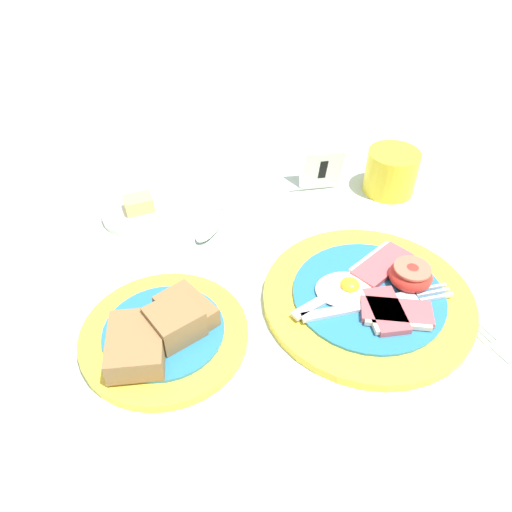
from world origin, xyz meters
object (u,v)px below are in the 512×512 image
at_px(breakfast_plate, 371,296).
at_px(sugar_cup, 391,171).
at_px(bread_plate, 163,332).
at_px(teaspoon_by_saucer, 218,217).
at_px(butter_dish, 140,211).
at_px(teaspoon_near_cup, 179,268).
at_px(number_card, 320,167).

bearing_deg(breakfast_plate, sugar_cup, 64.03).
height_order(bread_plate, teaspoon_by_saucer, bread_plate).
bearing_deg(breakfast_plate, butter_dish, 140.56).
bearing_deg(sugar_cup, teaspoon_near_cup, -159.12).
xyz_separation_m(sugar_cup, butter_dish, (-0.38, 0.00, -0.03)).
height_order(number_card, teaspoon_by_saucer, number_card).
height_order(butter_dish, teaspoon_near_cup, butter_dish).
xyz_separation_m(bread_plate, teaspoon_near_cup, (0.02, 0.11, -0.01)).
relative_size(sugar_cup, teaspoon_by_saucer, 0.45).
height_order(breakfast_plate, teaspoon_near_cup, breakfast_plate).
distance_m(butter_dish, number_card, 0.28).
distance_m(butter_dish, teaspoon_near_cup, 0.14).
xyz_separation_m(sugar_cup, teaspoon_by_saucer, (-0.27, -0.03, -0.03)).
distance_m(butter_dish, teaspoon_by_saucer, 0.12).
bearing_deg(bread_plate, teaspoon_near_cup, 78.39).
bearing_deg(sugar_cup, teaspoon_by_saucer, -173.83).
distance_m(bread_plate, number_card, 0.37).
bearing_deg(number_card, sugar_cup, -12.98).
relative_size(sugar_cup, number_card, 1.07).
relative_size(butter_dish, number_card, 1.50).
relative_size(sugar_cup, butter_dish, 0.71).
bearing_deg(sugar_cup, bread_plate, -146.01).
relative_size(breakfast_plate, sugar_cup, 3.22).
height_order(breakfast_plate, butter_dish, breakfast_plate).
bearing_deg(number_card, bread_plate, -132.20).
distance_m(sugar_cup, teaspoon_near_cup, 0.36).
bearing_deg(teaspoon_near_cup, number_card, 142.87).
bearing_deg(breakfast_plate, teaspoon_by_saucer, 130.05).
bearing_deg(bread_plate, butter_dish, 95.96).
bearing_deg(bread_plate, sugar_cup, 33.99).
bearing_deg(teaspoon_by_saucer, sugar_cup, 128.22).
xyz_separation_m(sugar_cup, number_card, (-0.10, 0.03, 0.00)).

